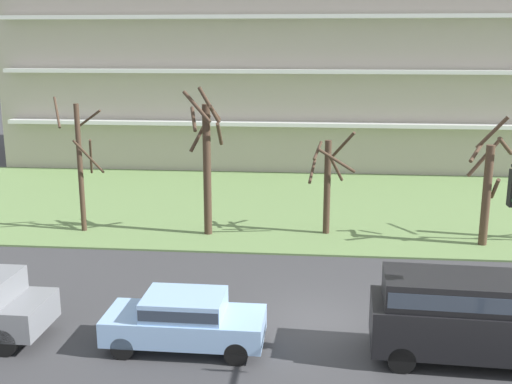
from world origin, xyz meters
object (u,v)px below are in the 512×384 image
Objects in this scene: tree_left at (207,159)px; tree_center at (328,180)px; tree_right at (487,185)px; sedan_blue_near_right at (185,319)px; van_black_near_left at (472,312)px; tree_far_left at (80,163)px.

tree_center is at bearing 6.49° from tree_left.
tree_left reaches higher than tree_right.
van_black_near_left is at bearing 0.52° from sedan_blue_near_right.
tree_center reaches higher than van_black_near_left.
tree_left is at bearing 178.46° from tree_right.
tree_far_left is at bearing -179.89° from tree_left.
tree_center is 6.55m from tree_right.
sedan_blue_near_right is (-4.10, -10.92, -1.62)m from tree_center.
van_black_near_left is 1.20× the size of sedan_blue_near_right.
tree_left reaches higher than tree_center.
tree_far_left reaches higher than tree_right.
tree_right reaches higher than tree_center.
tree_right is 10.49m from van_black_near_left.
van_black_near_left is at bearing -35.58° from tree_far_left.
tree_center is 1.05× the size of sedan_blue_near_right.
tree_left is 1.49× the size of sedan_blue_near_right.
sedan_blue_near_right is at bearing -83.78° from tree_left.
van_black_near_left is 7.71m from sedan_blue_near_right.
tree_center is at bearing 69.95° from sedan_blue_near_right.
tree_right is at bearing 76.75° from van_black_near_left.
tree_far_left is 17.82m from van_black_near_left.
tree_far_left is at bearing 178.99° from tree_right.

